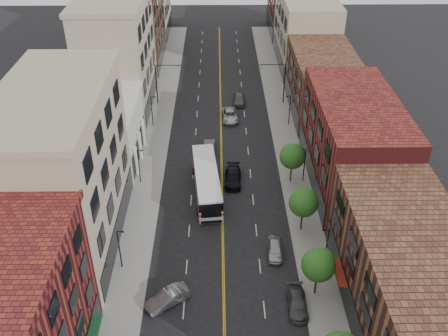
{
  "coord_description": "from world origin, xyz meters",
  "views": [
    {
      "loc": [
        -0.45,
        -31.33,
        39.02
      ],
      "look_at": [
        0.24,
        19.9,
        5.0
      ],
      "focal_mm": 40.0,
      "sensor_mm": 36.0,
      "label": 1
    }
  ],
  "objects_px": {
    "car_lane_a": "(233,177)",
    "car_lane_b": "(230,115)",
    "car_angle_b": "(168,298)",
    "car_lane_c": "(239,99)",
    "car_parked_far": "(275,249)",
    "car_lane_behind": "(209,147)",
    "car_parked_mid": "(297,303)",
    "city_bus": "(207,180)"
  },
  "relations": [
    {
      "from": "car_lane_b",
      "to": "car_lane_c",
      "type": "bearing_deg",
      "value": 69.93
    },
    {
      "from": "car_angle_b",
      "to": "car_lane_behind",
      "type": "xyz_separation_m",
      "value": [
        3.8,
        29.02,
        -0.01
      ]
    },
    {
      "from": "city_bus",
      "to": "car_lane_a",
      "type": "bearing_deg",
      "value": 28.96
    },
    {
      "from": "car_lane_b",
      "to": "car_parked_far",
      "type": "bearing_deg",
      "value": -86.39
    },
    {
      "from": "car_lane_behind",
      "to": "car_lane_c",
      "type": "distance_m",
      "value": 16.9
    },
    {
      "from": "city_bus",
      "to": "car_parked_far",
      "type": "relative_size",
      "value": 3.3
    },
    {
      "from": "car_angle_b",
      "to": "car_lane_c",
      "type": "relative_size",
      "value": 0.98
    },
    {
      "from": "city_bus",
      "to": "car_parked_mid",
      "type": "xyz_separation_m",
      "value": [
        9.24,
        -19.39,
        -1.32
      ]
    },
    {
      "from": "car_angle_b",
      "to": "city_bus",
      "type": "bearing_deg",
      "value": 132.83
    },
    {
      "from": "car_lane_behind",
      "to": "car_parked_mid",
      "type": "bearing_deg",
      "value": 106.62
    },
    {
      "from": "city_bus",
      "to": "car_lane_behind",
      "type": "height_order",
      "value": "city_bus"
    },
    {
      "from": "city_bus",
      "to": "car_lane_b",
      "type": "xyz_separation_m",
      "value": [
        3.5,
        20.47,
        -1.25
      ]
    },
    {
      "from": "car_lane_c",
      "to": "car_lane_b",
      "type": "bearing_deg",
      "value": -105.35
    },
    {
      "from": "car_angle_b",
      "to": "car_lane_b",
      "type": "relative_size",
      "value": 0.87
    },
    {
      "from": "car_lane_b",
      "to": "car_parked_mid",
      "type": "bearing_deg",
      "value": -85.8
    },
    {
      "from": "car_parked_far",
      "to": "car_parked_mid",
      "type": "bearing_deg",
      "value": -75.99
    },
    {
      "from": "car_parked_mid",
      "to": "car_lane_behind",
      "type": "height_order",
      "value": "car_lane_behind"
    },
    {
      "from": "car_parked_far",
      "to": "car_lane_b",
      "type": "bearing_deg",
      "value": 101.0
    },
    {
      "from": "city_bus",
      "to": "car_angle_b",
      "type": "xyz_separation_m",
      "value": [
        -3.6,
        -18.66,
        -1.22
      ]
    },
    {
      "from": "car_parked_mid",
      "to": "car_lane_b",
      "type": "xyz_separation_m",
      "value": [
        -5.74,
        39.86,
        0.07
      ]
    },
    {
      "from": "car_parked_mid",
      "to": "car_lane_behind",
      "type": "xyz_separation_m",
      "value": [
        -9.04,
        29.74,
        0.08
      ]
    },
    {
      "from": "car_lane_a",
      "to": "car_lane_b",
      "type": "distance_m",
      "value": 18.05
    },
    {
      "from": "car_lane_c",
      "to": "car_lane_behind",
      "type": "bearing_deg",
      "value": -106.61
    },
    {
      "from": "city_bus",
      "to": "car_lane_a",
      "type": "distance_m",
      "value": 4.42
    },
    {
      "from": "car_parked_mid",
      "to": "car_parked_far",
      "type": "relative_size",
      "value": 1.13
    },
    {
      "from": "car_parked_mid",
      "to": "car_parked_far",
      "type": "height_order",
      "value": "car_parked_far"
    },
    {
      "from": "car_angle_b",
      "to": "car_lane_a",
      "type": "relative_size",
      "value": 0.87
    },
    {
      "from": "car_angle_b",
      "to": "car_parked_far",
      "type": "distance_m",
      "value": 13.36
    },
    {
      "from": "city_bus",
      "to": "car_parked_mid",
      "type": "relative_size",
      "value": 2.92
    },
    {
      "from": "car_parked_mid",
      "to": "car_angle_b",
      "type": "bearing_deg",
      "value": 177.61
    },
    {
      "from": "car_lane_a",
      "to": "car_lane_b",
      "type": "bearing_deg",
      "value": 92.59
    },
    {
      "from": "city_bus",
      "to": "car_lane_behind",
      "type": "distance_m",
      "value": 10.43
    },
    {
      "from": "car_angle_b",
      "to": "car_lane_b",
      "type": "bearing_deg",
      "value": 133.47
    },
    {
      "from": "car_lane_behind",
      "to": "car_lane_b",
      "type": "relative_size",
      "value": 0.85
    },
    {
      "from": "car_parked_mid",
      "to": "car_lane_a",
      "type": "bearing_deg",
      "value": 105.6
    },
    {
      "from": "car_parked_mid",
      "to": "car_lane_behind",
      "type": "bearing_deg",
      "value": 107.76
    },
    {
      "from": "car_lane_a",
      "to": "car_angle_b",
      "type": "bearing_deg",
      "value": -106.02
    },
    {
      "from": "car_angle_b",
      "to": "car_parked_mid",
      "type": "bearing_deg",
      "value": 50.52
    },
    {
      "from": "car_parked_far",
      "to": "car_lane_a",
      "type": "bearing_deg",
      "value": 110.33
    },
    {
      "from": "city_bus",
      "to": "car_lane_behind",
      "type": "xyz_separation_m",
      "value": [
        0.2,
        10.35,
        -1.24
      ]
    },
    {
      "from": "car_parked_mid",
      "to": "car_lane_b",
      "type": "bearing_deg",
      "value": 99.04
    },
    {
      "from": "car_parked_mid",
      "to": "car_lane_c",
      "type": "bearing_deg",
      "value": 95.84
    }
  ]
}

